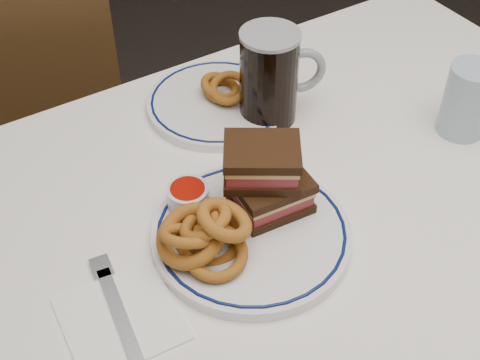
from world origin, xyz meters
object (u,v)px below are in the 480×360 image
reuben_sandwich (267,178)px  main_plate (251,234)px  far_plate (218,103)px  chair_far (33,107)px  beer_mug (271,76)px

reuben_sandwich → main_plate: bearing=-145.2°
reuben_sandwich → far_plate: (0.07, 0.26, -0.06)m
chair_far → beer_mug: size_ratio=5.37×
beer_mug → far_plate: (-0.06, 0.07, -0.08)m
chair_far → reuben_sandwich: bearing=-80.1°
chair_far → main_plate: 0.88m
beer_mug → far_plate: 0.12m
chair_far → far_plate: chair_far is taller
chair_far → main_plate: bearing=-83.6°
reuben_sandwich → far_plate: bearing=74.5°
main_plate → beer_mug: size_ratio=1.72×
reuben_sandwich → beer_mug: size_ratio=0.81×
chair_far → far_plate: bearing=-68.3°
main_plate → far_plate: (0.12, 0.30, -0.00)m
reuben_sandwich → far_plate: 0.28m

